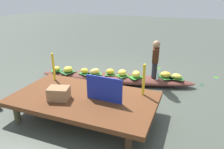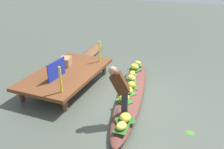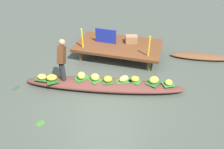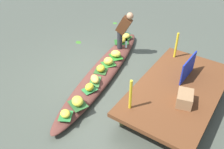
% 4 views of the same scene
% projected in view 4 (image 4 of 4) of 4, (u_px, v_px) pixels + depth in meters
% --- Properties ---
extents(canal_water, '(40.00, 40.00, 0.00)m').
position_uv_depth(canal_water, '(103.00, 76.00, 6.93)').
color(canal_water, '#464D43').
rests_on(canal_water, ground).
extents(dock_platform, '(3.20, 1.80, 0.49)m').
position_uv_depth(dock_platform, '(178.00, 90.00, 5.77)').
color(dock_platform, brown).
rests_on(dock_platform, ground).
extents(vendor_boat, '(4.94, 1.56, 0.25)m').
position_uv_depth(vendor_boat, '(103.00, 72.00, 6.86)').
color(vendor_boat, brown).
rests_on(vendor_boat, ground).
extents(leaf_mat_0, '(0.41, 0.35, 0.01)m').
position_uv_depth(leaf_mat_0, '(90.00, 90.00, 6.05)').
color(leaf_mat_0, '#2C793C').
rests_on(leaf_mat_0, vendor_boat).
extents(banana_bunch_0, '(0.27, 0.23, 0.17)m').
position_uv_depth(banana_bunch_0, '(89.00, 87.00, 6.00)').
color(banana_bunch_0, yellow).
rests_on(banana_bunch_0, vendor_boat).
extents(leaf_mat_1, '(0.54, 0.56, 0.01)m').
position_uv_depth(leaf_mat_1, '(121.00, 42.00, 7.96)').
color(leaf_mat_1, '#225C22').
rests_on(leaf_mat_1, vendor_boat).
extents(banana_bunch_1, '(0.38, 0.34, 0.17)m').
position_uv_depth(banana_bunch_1, '(122.00, 40.00, 7.91)').
color(banana_bunch_1, gold).
rests_on(banana_bunch_1, vendor_boat).
extents(leaf_mat_2, '(0.48, 0.50, 0.01)m').
position_uv_depth(leaf_mat_2, '(116.00, 57.00, 7.25)').
color(leaf_mat_2, '#257522').
rests_on(leaf_mat_2, vendor_boat).
extents(banana_bunch_2, '(0.34, 0.36, 0.20)m').
position_uv_depth(banana_bunch_2, '(116.00, 54.00, 7.20)').
color(banana_bunch_2, '#EFDB4C').
rests_on(banana_bunch_2, vendor_boat).
extents(leaf_mat_3, '(0.47, 0.52, 0.01)m').
position_uv_depth(leaf_mat_3, '(78.00, 104.00, 5.64)').
color(leaf_mat_3, '#2A592A').
rests_on(leaf_mat_3, vendor_boat).
extents(banana_bunch_3, '(0.38, 0.40, 0.19)m').
position_uv_depth(banana_bunch_3, '(78.00, 101.00, 5.58)').
color(banana_bunch_3, yellow).
rests_on(banana_bunch_3, vendor_boat).
extents(leaf_mat_4, '(0.41, 0.30, 0.01)m').
position_uv_depth(leaf_mat_4, '(126.00, 38.00, 8.18)').
color(leaf_mat_4, '#286323').
rests_on(leaf_mat_4, vendor_boat).
extents(banana_bunch_4, '(0.30, 0.25, 0.14)m').
position_uv_depth(banana_bunch_4, '(126.00, 36.00, 8.14)').
color(banana_bunch_4, '#F4DE4D').
rests_on(banana_bunch_4, vendor_boat).
extents(leaf_mat_5, '(0.40, 0.41, 0.01)m').
position_uv_depth(leaf_mat_5, '(101.00, 71.00, 6.68)').
color(leaf_mat_5, '#2C5926').
rests_on(leaf_mat_5, vendor_boat).
extents(banana_bunch_5, '(0.33, 0.32, 0.18)m').
position_uv_depth(banana_bunch_5, '(101.00, 68.00, 6.62)').
color(banana_bunch_5, yellow).
rests_on(banana_bunch_5, vendor_boat).
extents(leaf_mat_6, '(0.42, 0.40, 0.01)m').
position_uv_depth(leaf_mat_6, '(66.00, 116.00, 5.34)').
color(leaf_mat_6, '#2D7C3B').
rests_on(leaf_mat_6, vendor_boat).
extents(banana_bunch_6, '(0.28, 0.29, 0.14)m').
position_uv_depth(banana_bunch_6, '(65.00, 114.00, 5.30)').
color(banana_bunch_6, yellow).
rests_on(banana_bunch_6, vendor_boat).
extents(leaf_mat_7, '(0.48, 0.47, 0.01)m').
position_uv_depth(leaf_mat_7, '(108.00, 64.00, 6.95)').
color(leaf_mat_7, '#2E722B').
rests_on(leaf_mat_7, vendor_boat).
extents(banana_bunch_7, '(0.34, 0.34, 0.20)m').
position_uv_depth(banana_bunch_7, '(108.00, 61.00, 6.89)').
color(banana_bunch_7, '#F9E148').
rests_on(banana_bunch_7, vendor_boat).
extents(leaf_mat_8, '(0.51, 0.43, 0.01)m').
position_uv_depth(leaf_mat_8, '(95.00, 82.00, 6.30)').
color(leaf_mat_8, '#367235').
rests_on(leaf_mat_8, vendor_boat).
extents(banana_bunch_8, '(0.35, 0.37, 0.17)m').
position_uv_depth(banana_bunch_8, '(95.00, 79.00, 6.25)').
color(banana_bunch_8, '#F6CF58').
rests_on(banana_bunch_8, vendor_boat).
extents(vendor_person, '(0.26, 0.53, 1.20)m').
position_uv_depth(vendor_person, '(124.00, 28.00, 7.24)').
color(vendor_person, '#28282D').
rests_on(vendor_person, vendor_boat).
extents(water_bottle, '(0.06, 0.06, 0.21)m').
position_uv_depth(water_bottle, '(126.00, 44.00, 7.63)').
color(water_bottle, '#ABDBDD').
rests_on(water_bottle, vendor_boat).
extents(market_banner, '(0.82, 0.06, 0.55)m').
position_uv_depth(market_banner, '(188.00, 68.00, 5.91)').
color(market_banner, '#1A2B9E').
rests_on(market_banner, dock_platform).
extents(railing_post_west, '(0.06, 0.06, 0.72)m').
position_uv_depth(railing_post_west, '(176.00, 45.00, 6.59)').
color(railing_post_west, yellow).
rests_on(railing_post_west, dock_platform).
extents(railing_post_east, '(0.06, 0.06, 0.72)m').
position_uv_depth(railing_post_east, '(131.00, 95.00, 4.99)').
color(railing_post_east, yellow).
rests_on(railing_post_east, dock_platform).
extents(produce_crate, '(0.51, 0.43, 0.28)m').
position_uv_depth(produce_crate, '(185.00, 99.00, 5.23)').
color(produce_crate, '#99724D').
rests_on(produce_crate, dock_platform).
extents(drifting_plant_0, '(0.23, 0.22, 0.01)m').
position_uv_depth(drifting_plant_0, '(115.00, 23.00, 9.68)').
color(drifting_plant_0, '#3C802B').
rests_on(drifting_plant_0, ground).
extents(drifting_plant_1, '(0.24, 0.26, 0.01)m').
position_uv_depth(drifting_plant_1, '(78.00, 42.00, 8.46)').
color(drifting_plant_1, '#3A7825').
rests_on(drifting_plant_1, ground).
extents(drifting_plant_2, '(0.18, 0.32, 0.01)m').
position_uv_depth(drifting_plant_2, '(128.00, 33.00, 8.99)').
color(drifting_plant_2, '#2C4733').
rests_on(drifting_plant_2, ground).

